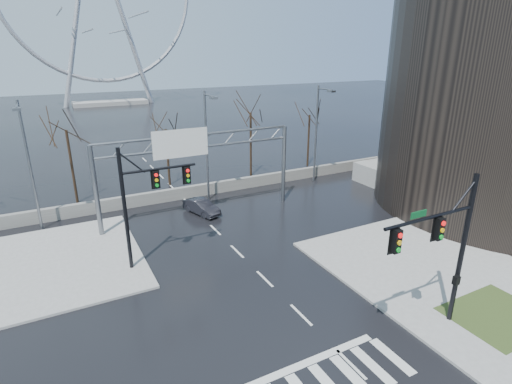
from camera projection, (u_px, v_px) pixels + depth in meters
ground at (301, 315)px, 21.21m from camera, size 260.00×260.00×0.00m
sidewalk_right_ext at (407, 255)px, 27.24m from camera, size 12.00×10.00×0.15m
sidewalk_far at (61, 262)px, 26.37m from camera, size 10.00×12.00×0.15m
grass_strip at (497, 315)px, 20.94m from camera, size 5.00×4.00×0.02m
tower_podium at (497, 179)px, 40.26m from camera, size 22.00×18.00×2.00m
barrier_wall at (183, 193)px, 37.70m from camera, size 52.00×0.50×1.10m
signal_mast_near at (446, 243)px, 18.46m from camera, size 5.52×0.41×8.00m
signal_mast_far at (143, 196)px, 24.48m from camera, size 4.72×0.41×8.00m
sign_gantry at (195, 158)px, 31.78m from camera, size 16.36×0.40×7.60m
streetlight_left at (28, 157)px, 29.11m from camera, size 0.50×2.55×10.00m
streetlight_mid at (208, 139)px, 35.25m from camera, size 0.50×2.55×10.00m
streetlight_right at (318, 127)px, 40.51m from camera, size 0.50×2.55×10.00m
tree_left at (67, 139)px, 34.85m from camera, size 3.75×3.75×7.50m
tree_center at (166, 136)px, 39.90m from camera, size 3.25×3.25×6.50m
tree_right at (251, 120)px, 42.66m from camera, size 3.90×3.90×7.80m
tree_far_right at (309, 121)px, 46.85m from camera, size 3.40×3.40×6.80m
car at (202, 207)px, 34.15m from camera, size 2.42×3.97×1.23m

